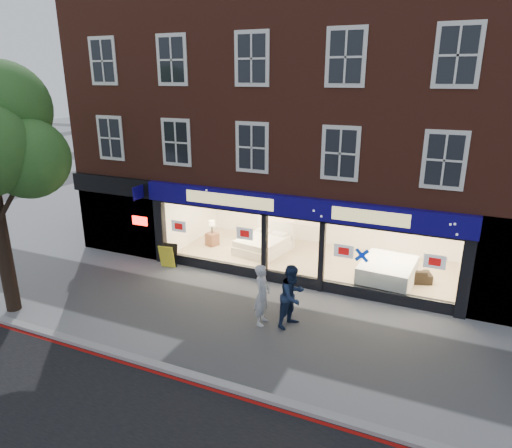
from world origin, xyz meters
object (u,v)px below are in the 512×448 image
Objects in this scene: mattress_stack at (387,273)px; pedestrian_blue at (292,296)px; sofa at (407,275)px; a_board at (168,256)px; pedestrian_grey at (262,295)px; display_bed at (264,243)px.

mattress_stack is 4.37m from pedestrian_blue.
sofa is (0.60, 0.61, -0.19)m from mattress_stack.
a_board is 0.49× the size of pedestrian_blue.
sofa is 0.89× the size of pedestrian_grey.
display_bed is at bearing 37.32° from a_board.
mattress_stack is 1.20× the size of pedestrian_blue.
display_bed is 1.05× the size of mattress_stack.
display_bed is at bearing 166.63° from mattress_stack.
pedestrian_blue is at bearing 38.78° from sofa.
pedestrian_blue is (-2.17, -3.76, 0.43)m from mattress_stack.
pedestrian_grey reaches higher than a_board.
a_board is at bearing -4.43° from sofa.
a_board reaches higher than sofa.
pedestrian_grey reaches higher than display_bed.
mattress_stack is 1.22× the size of pedestrian_grey.
pedestrian_grey is (-3.02, -4.01, 0.41)m from mattress_stack.
mattress_stack is at bearing -40.17° from pedestrian_grey.
a_board is (-2.81, -2.84, 0.03)m from display_bed.
pedestrian_blue is (-2.77, -4.37, 0.61)m from sofa.
a_board is 5.55m from pedestrian_grey.
pedestrian_grey is at bearing 33.00° from sofa.
pedestrian_grey is 0.98× the size of pedestrian_blue.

